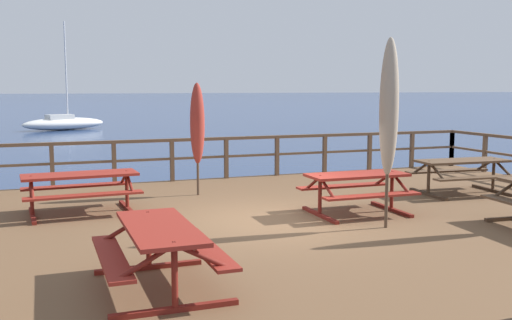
# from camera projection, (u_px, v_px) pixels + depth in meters

# --- Properties ---
(ground_plane) EXTENTS (600.00, 600.00, 0.00)m
(ground_plane) POSITION_uv_depth(u_px,v_px,m) (271.00, 257.00, 10.69)
(ground_plane) COLOR navy
(wooden_deck) EXTENTS (16.15, 10.20, 0.68)m
(wooden_deck) POSITION_uv_depth(u_px,v_px,m) (271.00, 238.00, 10.65)
(wooden_deck) COLOR brown
(wooden_deck) RESTS_ON ground
(railing_waterside_far) EXTENTS (15.95, 0.10, 1.09)m
(railing_waterside_far) POSITION_uv_depth(u_px,v_px,m) (199.00, 152.00, 15.12)
(railing_waterside_far) COLOR brown
(railing_waterside_far) RESTS_ON wooden_deck
(picnic_table_back_right) EXTENTS (2.15, 1.52, 0.78)m
(picnic_table_back_right) POSITION_uv_depth(u_px,v_px,m) (462.00, 169.00, 13.17)
(picnic_table_back_right) COLOR brown
(picnic_table_back_right) RESTS_ON wooden_deck
(picnic_table_back_left) EXTENTS (2.17, 1.50, 0.78)m
(picnic_table_back_left) POSITION_uv_depth(u_px,v_px,m) (80.00, 184.00, 11.08)
(picnic_table_back_left) COLOR maroon
(picnic_table_back_left) RESTS_ON wooden_deck
(picnic_table_front_left) EXTENTS (1.41, 1.95, 0.78)m
(picnic_table_front_left) POSITION_uv_depth(u_px,v_px,m) (160.00, 243.00, 6.92)
(picnic_table_front_left) COLOR maroon
(picnic_table_front_left) RESTS_ON wooden_deck
(picnic_table_mid_centre) EXTENTS (1.91, 1.42, 0.78)m
(picnic_table_mid_centre) POSITION_uv_depth(u_px,v_px,m) (357.00, 185.00, 11.06)
(picnic_table_mid_centre) COLOR maroon
(picnic_table_mid_centre) RESTS_ON wooden_deck
(patio_umbrella_tall_mid_left) EXTENTS (0.32, 0.32, 3.20)m
(patio_umbrella_tall_mid_left) POSITION_uv_depth(u_px,v_px,m) (389.00, 108.00, 9.77)
(patio_umbrella_tall_mid_left) COLOR #4C3828
(patio_umbrella_tall_mid_left) RESTS_ON wooden_deck
(patio_umbrella_tall_back_right) EXTENTS (0.32, 0.32, 2.49)m
(patio_umbrella_tall_back_right) POSITION_uv_depth(u_px,v_px,m) (197.00, 124.00, 12.87)
(patio_umbrella_tall_back_right) COLOR #4C3828
(patio_umbrella_tall_back_right) RESTS_ON wooden_deck
(sailboat_distant) EXTENTS (6.21, 3.65, 7.72)m
(sailboat_distant) POSITION_uv_depth(u_px,v_px,m) (64.00, 123.00, 42.38)
(sailboat_distant) COLOR white
(sailboat_distant) RESTS_ON ground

